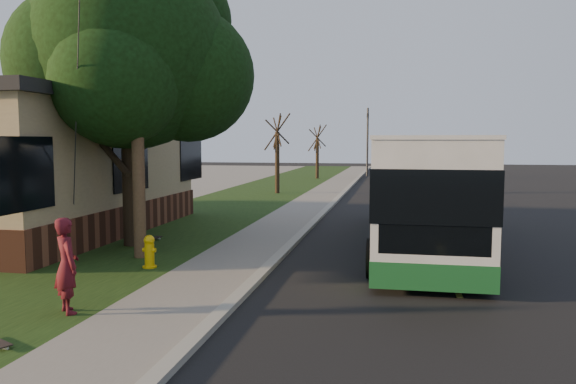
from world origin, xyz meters
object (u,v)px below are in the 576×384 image
(traffic_signal, at_px, (368,137))
(skateboarder, at_px, (67,265))
(bare_tree_near, at_px, (277,155))
(distant_car, at_px, (394,168))
(skateboard_main, at_px, (151,239))
(utility_pole, at_px, (136,68))
(transit_bus, at_px, (422,188))
(fire_hydrant, at_px, (149,252))
(dumpster, at_px, (85,196))
(bare_tree_far, at_px, (317,153))
(leafy_tree, at_px, (133,56))

(traffic_signal, relative_size, skateboarder, 3.45)
(bare_tree_near, relative_size, skateboarder, 2.70)
(traffic_signal, bearing_deg, skateboarder, -94.59)
(distant_car, bearing_deg, skateboarder, -96.01)
(distant_car, bearing_deg, bare_tree_near, -112.45)
(skateboard_main, bearing_deg, traffic_signal, 81.73)
(utility_pole, bearing_deg, transit_bus, 26.05)
(utility_pole, relative_size, distant_car, 1.87)
(skateboarder, bearing_deg, utility_pole, -37.81)
(fire_hydrant, distance_m, skateboard_main, 3.43)
(dumpster, xyz_separation_m, distant_car, (12.13, 22.26, 0.15))
(bare_tree_near, bearing_deg, bare_tree_far, 87.61)
(skateboarder, bearing_deg, skateboard_main, -35.33)
(utility_pole, distance_m, transit_bus, 8.15)
(bare_tree_near, relative_size, distant_car, 0.89)
(leafy_tree, relative_size, bare_tree_far, 1.94)
(traffic_signal, bearing_deg, dumpster, -111.76)
(bare_tree_far, xyz_separation_m, skateboard_main, (-0.99, -26.88, -1.87))
(leafy_tree, bearing_deg, distant_car, 76.60)
(leafy_tree, height_order, transit_bus, leafy_tree)
(fire_hydrant, distance_m, transit_bus, 7.56)
(fire_hydrant, distance_m, utility_pole, 4.37)
(traffic_signal, xyz_separation_m, distant_car, (2.14, -2.77, -2.34))
(bare_tree_near, bearing_deg, dumpster, -123.56)
(fire_hydrant, xyz_separation_m, distant_car, (5.24, 31.23, 0.39))
(bare_tree_far, bearing_deg, transit_bus, -75.80)
(dumpster, relative_size, distant_car, 0.36)
(traffic_signal, bearing_deg, skateboard_main, -98.27)
(utility_pole, height_order, skateboard_main, utility_pole)
(skateboarder, bearing_deg, bare_tree_near, -45.64)
(leafy_tree, xyz_separation_m, transit_bus, (7.67, 1.67, -3.56))
(utility_pole, bearing_deg, bare_tree_near, 90.66)
(skateboarder, distance_m, distant_car, 34.95)
(utility_pole, height_order, bare_tree_far, utility_pole)
(bare_tree_near, distance_m, traffic_signal, 16.52)
(fire_hydrant, height_order, utility_pole, utility_pole)
(bare_tree_far, relative_size, dumpster, 2.31)
(utility_pole, distance_m, skateboard_main, 5.03)
(fire_hydrant, distance_m, traffic_signal, 34.25)
(leafy_tree, distance_m, dumpster, 9.40)
(bare_tree_near, xyz_separation_m, skateboard_main, (-0.49, -14.88, -2.02))
(transit_bus, relative_size, skateboarder, 6.97)
(transit_bus, bearing_deg, fire_hydrant, -144.69)
(skateboarder, bearing_deg, bare_tree_far, -47.46)
(bare_tree_far, distance_m, dumpster, 22.06)
(distant_car, bearing_deg, traffic_signal, 130.06)
(traffic_signal, relative_size, distant_car, 1.13)
(fire_hydrant, xyz_separation_m, leafy_tree, (-1.57, 2.65, 4.73))
(transit_bus, bearing_deg, distant_car, 91.83)
(fire_hydrant, bearing_deg, transit_bus, 35.31)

